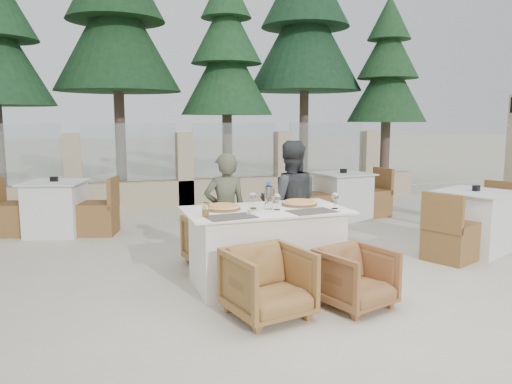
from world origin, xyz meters
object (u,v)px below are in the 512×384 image
object	(u,v)px
pizza_left	(223,207)
armchair_far_right	(291,235)
pizza_right	(299,203)
bg_table_a	(56,208)
water_bottle	(269,196)
olive_dish	(254,211)
armchair_far_left	(215,241)
diner_right	(290,203)
beer_glass_right	(275,196)
bg_table_b	(343,196)
wine_glass_centre	(253,199)
wine_glass_near	(277,201)
dining_table	(266,247)
armchair_near_right	(356,278)
diner_left	(225,211)
beer_glass_left	(206,209)
armchair_near_left	(268,283)
bg_table_c	(474,221)

from	to	relation	value
pizza_left	armchair_far_right	world-z (taller)	pizza_left
pizza_right	bg_table_a	size ratio (longest dim) A/B	0.22
water_bottle	olive_dish	bearing A→B (deg)	-139.75
armchair_far_left	diner_right	xyz separation A→B (m)	(0.84, -0.18, 0.42)
armchair_far_left	diner_right	distance (m)	0.95
beer_glass_right	bg_table_b	xyz separation A→B (m)	(2.11, 2.40, -0.46)
armchair_far_left	bg_table_b	distance (m)	3.28
beer_glass_right	wine_glass_centre	bearing A→B (deg)	-143.63
wine_glass_near	beer_glass_right	distance (m)	0.41
dining_table	armchair_near_right	size ratio (longest dim) A/B	2.73
armchair_far_right	diner_left	world-z (taller)	diner_left
beer_glass_left	diner_left	distance (m)	0.93
armchair_near_left	bg_table_b	world-z (taller)	bg_table_b
water_bottle	beer_glass_right	size ratio (longest dim) A/B	1.74
wine_glass_near	pizza_left	bearing A→B (deg)	160.28
beer_glass_right	armchair_far_left	distance (m)	0.91
water_bottle	wine_glass_centre	xyz separation A→B (m)	(-0.14, 0.08, -0.04)
water_bottle	armchair_far_right	bearing A→B (deg)	52.70
pizza_right	olive_dish	bearing A→B (deg)	-154.66
pizza_left	bg_table_b	bearing A→B (deg)	43.55
olive_dish	diner_left	size ratio (longest dim) A/B	0.09
pizza_left	olive_dish	xyz separation A→B (m)	(0.23, -0.29, -0.00)
armchair_far_left	beer_glass_right	bearing A→B (deg)	130.41
beer_glass_right	armchair_near_right	xyz separation A→B (m)	(0.33, -1.15, -0.58)
wine_glass_centre	olive_dish	world-z (taller)	wine_glass_centre
wine_glass_near	bg_table_c	distance (m)	2.88
beer_glass_left	bg_table_b	size ratio (longest dim) A/B	0.08
pizza_left	wine_glass_near	size ratio (longest dim) A/B	1.92
beer_glass_left	bg_table_c	distance (m)	3.61
wine_glass_near	pizza_right	bearing A→B (deg)	28.40
wine_glass_near	armchair_near_left	xyz separation A→B (m)	(-0.35, -0.73, -0.57)
pizza_left	beer_glass_right	size ratio (longest dim) A/B	2.28
wine_glass_near	olive_dish	size ratio (longest dim) A/B	1.67
wine_glass_centre	armchair_near_left	world-z (taller)	wine_glass_centre
bg_table_c	diner_right	bearing A→B (deg)	150.42
armchair_far_right	armchair_near_right	xyz separation A→B (m)	(-0.03, -1.56, -0.03)
wine_glass_near	bg_table_b	distance (m)	3.61
wine_glass_centre	armchair_far_left	world-z (taller)	wine_glass_centre
armchair_far_right	bg_table_a	bearing A→B (deg)	-51.95
beer_glass_left	bg_table_c	world-z (taller)	beer_glass_left
diner_left	armchair_far_right	bearing A→B (deg)	-173.60
pizza_left	water_bottle	bearing A→B (deg)	-13.70
armchair_near_left	pizza_left	bearing A→B (deg)	86.97
armchair_near_left	dining_table	bearing A→B (deg)	59.57
pizza_left	bg_table_c	world-z (taller)	pizza_left
beer_glass_left	beer_glass_right	size ratio (longest dim) A/B	0.84
beer_glass_left	wine_glass_near	bearing A→B (deg)	7.84
wine_glass_near	diner_right	distance (m)	0.82
armchair_near_left	diner_left	distance (m)	1.49
water_bottle	pizza_left	bearing A→B (deg)	166.30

